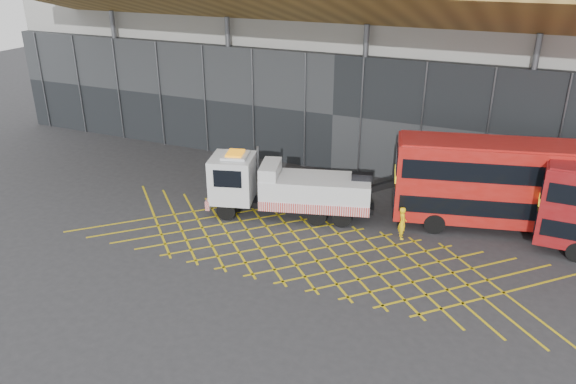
% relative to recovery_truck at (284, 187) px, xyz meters
% --- Properties ---
extents(ground_plane, '(120.00, 120.00, 0.00)m').
position_rel_recovery_truck_xyz_m(ground_plane, '(-1.91, -3.38, -1.76)').
color(ground_plane, '#2B2B2D').
extents(road_markings, '(26.36, 7.16, 0.01)m').
position_rel_recovery_truck_xyz_m(road_markings, '(2.89, -3.38, -1.76)').
color(road_markings, gold).
rests_on(road_markings, ground_plane).
extents(construction_building, '(55.00, 23.97, 18.00)m').
position_rel_recovery_truck_xyz_m(construction_building, '(0.01, 15.02, 7.22)').
color(construction_building, '#959690').
rests_on(construction_building, ground_plane).
extents(recovery_truck, '(10.90, 5.00, 3.81)m').
position_rel_recovery_truck_xyz_m(recovery_truck, '(0.00, 0.00, 0.00)').
color(recovery_truck, black).
rests_on(recovery_truck, ground_plane).
extents(bus_towed, '(12.59, 5.69, 5.00)m').
position_rel_recovery_truck_xyz_m(bus_towed, '(11.93, 3.39, 1.02)').
color(bus_towed, '#AD140F').
rests_on(bus_towed, ground_plane).
extents(worker, '(0.67, 0.78, 1.82)m').
position_rel_recovery_truck_xyz_m(worker, '(6.98, -0.07, -0.85)').
color(worker, yellow).
rests_on(worker, ground_plane).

